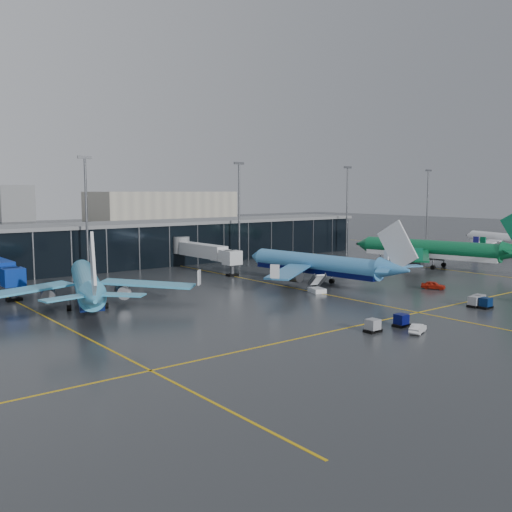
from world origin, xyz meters
TOP-DOWN VIEW (x-y plane):
  - ground at (0.00, 0.00)m, footprint 600.00×600.00m
  - terminal_pier at (0.00, 62.00)m, footprint 142.00×17.00m
  - flood_masts at (5.00, 50.00)m, footprint 203.00×0.50m
  - distant_hangars at (49.94, 270.08)m, footprint 260.00×71.00m
  - taxi_lines at (10.00, 10.61)m, footprint 220.00×120.00m
  - airliner_arkefly at (-27.51, 19.97)m, footprint 46.58×49.63m
  - airliner_klm_near at (16.80, 14.05)m, footprint 39.63×44.06m
  - airliner_aer_lingus at (55.50, 14.43)m, footprint 47.38×51.77m
  - airliner_ba at (102.85, 20.30)m, footprint 44.01×47.10m
  - baggage_carts at (14.95, -19.15)m, footprint 37.20×5.80m
  - mobile_airstair at (10.19, 6.82)m, footprint 3.01×3.69m
  - service_van_red at (29.68, -4.20)m, footprint 3.45×4.68m
  - service_van_white at (-0.64, -22.56)m, footprint 4.09×2.63m

SIDE VIEW (x-z plane):
  - ground at x=0.00m, z-range 0.00..0.00m
  - taxi_lines at x=10.00m, z-range 0.00..0.02m
  - service_van_white at x=-0.64m, z-range 0.00..1.27m
  - service_van_red at x=29.68m, z-range 0.00..1.48m
  - baggage_carts at x=14.95m, z-range -0.09..1.61m
  - mobile_airstair at x=10.19m, z-range -0.95..2.49m
  - terminal_pier at x=0.00m, z-range 0.07..10.77m
  - airliner_ba at x=102.85m, z-range 0.00..11.89m
  - airliner_arkefly at x=-27.51m, z-range 0.00..12.39m
  - airliner_klm_near at x=16.80m, z-range 0.00..12.48m
  - airliner_aer_lingus at x=55.50m, z-range 0.00..13.89m
  - distant_hangars at x=49.94m, z-range -2.21..19.79m
  - flood_masts at x=5.00m, z-range 1.06..26.56m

